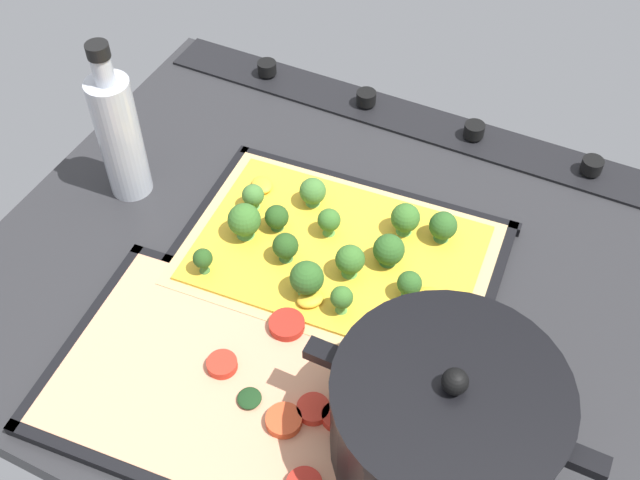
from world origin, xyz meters
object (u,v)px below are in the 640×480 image
(veggie_pizza_back, at_px, (234,383))
(broccoli_pizza, at_px, (335,251))
(baking_tray_front, at_px, (337,260))
(baking_tray_back, at_px, (229,385))
(cooking_pot, at_px, (445,422))
(oil_bottle, at_px, (119,134))

(veggie_pizza_back, bearing_deg, broccoli_pizza, -95.99)
(baking_tray_front, relative_size, veggie_pizza_back, 1.09)
(broccoli_pizza, xyz_separation_m, baking_tray_back, (0.03, 0.20, -0.02))
(cooking_pot, height_order, oil_bottle, oil_bottle)
(oil_bottle, bearing_deg, veggie_pizza_back, 143.31)
(veggie_pizza_back, bearing_deg, baking_tray_front, -96.58)
(broccoli_pizza, distance_m, cooking_pot, 0.26)
(baking_tray_front, bearing_deg, veggie_pizza_back, 83.42)
(baking_tray_back, bearing_deg, cooking_pot, -173.29)
(broccoli_pizza, height_order, baking_tray_back, broccoli_pizza)
(baking_tray_front, height_order, baking_tray_back, same)
(broccoli_pizza, bearing_deg, baking_tray_front, -146.53)
(broccoli_pizza, relative_size, oil_bottle, 1.68)
(broccoli_pizza, distance_m, baking_tray_back, 0.20)
(baking_tray_front, xyz_separation_m, broccoli_pizza, (0.00, 0.00, 0.02))
(baking_tray_front, relative_size, baking_tray_back, 1.01)
(oil_bottle, bearing_deg, baking_tray_front, -179.51)
(veggie_pizza_back, xyz_separation_m, oil_bottle, (0.27, -0.20, 0.08))
(baking_tray_back, bearing_deg, broccoli_pizza, -97.79)
(baking_tray_front, distance_m, cooking_pot, 0.27)
(baking_tray_front, bearing_deg, baking_tray_back, 81.64)
(baking_tray_front, xyz_separation_m, cooking_pot, (-0.19, 0.18, 0.06))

